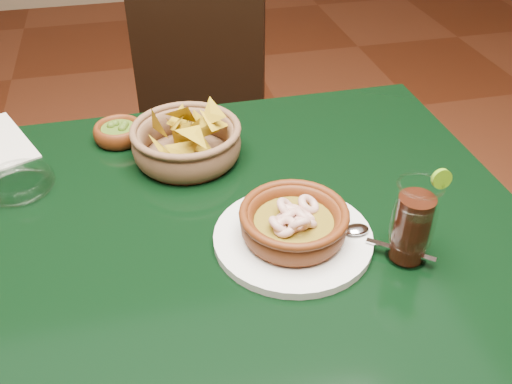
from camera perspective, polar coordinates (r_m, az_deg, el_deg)
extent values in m
cube|color=black|center=(0.97, -8.40, -4.26)|extent=(1.20, 0.80, 0.04)
cylinder|color=black|center=(1.58, 11.23, -3.65)|extent=(0.06, 0.06, 0.71)
cube|color=black|center=(1.66, -6.83, 2.69)|extent=(0.53, 0.53, 0.04)
cylinder|color=black|center=(1.72, -13.45, -6.14)|extent=(0.03, 0.03, 0.44)
cylinder|color=black|center=(1.63, -1.85, -7.62)|extent=(0.03, 0.03, 0.44)
cylinder|color=black|center=(1.97, -10.02, 0.66)|extent=(0.03, 0.03, 0.44)
cylinder|color=black|center=(1.89, 0.07, -0.31)|extent=(0.03, 0.03, 0.44)
cube|color=black|center=(1.70, -5.82, 12.66)|extent=(0.37, 0.17, 0.43)
cylinder|color=silver|center=(0.91, 3.71, -4.61)|extent=(0.25, 0.25, 0.01)
cylinder|color=#4B1E0A|center=(0.90, 3.74, -4.09)|extent=(0.15, 0.15, 0.01)
torus|color=#4B1E0A|center=(0.89, 3.79, -3.15)|extent=(0.19, 0.19, 0.04)
torus|color=#4B1E0A|center=(0.88, 3.84, -2.13)|extent=(0.17, 0.17, 0.01)
cylinder|color=brown|center=(0.89, 3.79, -3.02)|extent=(0.13, 0.13, 0.01)
torus|color=#D2A999|center=(0.89, 4.89, -2.39)|extent=(0.04, 0.04, 0.04)
torus|color=#D2A999|center=(0.91, 5.27, -1.24)|extent=(0.05, 0.05, 0.04)
torus|color=#D2A999|center=(0.90, 3.44, -1.62)|extent=(0.04, 0.04, 0.04)
torus|color=#D2A999|center=(0.89, 3.06, -1.60)|extent=(0.05, 0.05, 0.05)
torus|color=#D2A999|center=(0.89, 3.01, -2.34)|extent=(0.04, 0.04, 0.04)
torus|color=#D2A999|center=(0.87, 2.28, -3.40)|extent=(0.04, 0.05, 0.04)
torus|color=#D2A999|center=(0.86, 2.94, -3.50)|extent=(0.05, 0.05, 0.03)
torus|color=#D2A999|center=(0.86, 4.37, -3.36)|extent=(0.05, 0.04, 0.04)
torus|color=#D2A999|center=(0.88, 4.94, -3.03)|extent=(0.04, 0.05, 0.04)
cube|color=silver|center=(0.90, 14.25, -5.63)|extent=(0.09, 0.07, 0.00)
ellipsoid|color=silver|center=(0.92, 10.02, -3.71)|extent=(0.04, 0.03, 0.01)
cylinder|color=brown|center=(1.11, -6.83, 3.54)|extent=(0.18, 0.18, 0.01)
torus|color=brown|center=(1.10, -6.94, 4.85)|extent=(0.24, 0.24, 0.06)
torus|color=brown|center=(1.08, -7.06, 6.24)|extent=(0.21, 0.21, 0.01)
cone|color=#B18E16|center=(1.10, -7.86, 6.99)|extent=(0.06, 0.10, 0.08)
cone|color=#B18E16|center=(1.09, -4.21, 7.05)|extent=(0.10, 0.11, 0.06)
cone|color=#B18E16|center=(1.12, -5.55, 6.42)|extent=(0.09, 0.06, 0.10)
cone|color=#B18E16|center=(1.10, -7.22, 5.38)|extent=(0.07, 0.09, 0.05)
cone|color=#B18E16|center=(1.10, -9.76, 6.68)|extent=(0.05, 0.07, 0.08)
cone|color=#B18E16|center=(1.11, -7.20, 5.33)|extent=(0.05, 0.10, 0.09)
cone|color=#B18E16|center=(1.05, -7.33, 3.97)|extent=(0.10, 0.08, 0.08)
cone|color=#B18E16|center=(1.10, -6.68, 5.82)|extent=(0.10, 0.04, 0.10)
cone|color=#B18E16|center=(1.09, -9.33, 4.25)|extent=(0.06, 0.10, 0.08)
cone|color=#B18E16|center=(1.08, -5.28, 4.69)|extent=(0.06, 0.09, 0.08)
cone|color=#B18E16|center=(1.09, -6.73, 5.23)|extent=(0.06, 0.08, 0.10)
cone|color=#B18E16|center=(1.08, -7.30, 5.76)|extent=(0.05, 0.10, 0.10)
cone|color=#B18E16|center=(1.09, -7.31, 7.74)|extent=(0.09, 0.06, 0.09)
cone|color=#B18E16|center=(1.13, -7.48, 7.11)|extent=(0.08, 0.08, 0.09)
cone|color=#B18E16|center=(1.07, -7.19, 5.12)|extent=(0.10, 0.06, 0.09)
cone|color=#B18E16|center=(1.13, -7.82, 5.90)|extent=(0.06, 0.08, 0.10)
cone|color=#B18E16|center=(1.08, -4.53, 7.81)|extent=(0.07, 0.10, 0.08)
cone|color=#B18E16|center=(1.03, -6.21, 5.79)|extent=(0.07, 0.09, 0.05)
cylinder|color=#4B1E0A|center=(1.19, -13.47, 5.20)|extent=(0.08, 0.08, 0.01)
torus|color=#4B1E0A|center=(1.19, -13.57, 5.85)|extent=(0.12, 0.12, 0.04)
cylinder|color=#2C450F|center=(1.18, -13.61, 6.09)|extent=(0.07, 0.07, 0.01)
sphere|color=#2C450F|center=(1.19, -12.98, 6.59)|extent=(0.02, 0.02, 0.02)
sphere|color=#2C450F|center=(1.19, -13.90, 6.62)|extent=(0.02, 0.02, 0.02)
sphere|color=#2C450F|center=(1.19, -14.29, 6.43)|extent=(0.02, 0.02, 0.02)
sphere|color=#2C450F|center=(1.18, -13.11, 6.35)|extent=(0.02, 0.02, 0.02)
sphere|color=#2C450F|center=(1.17, -13.23, 6.17)|extent=(0.02, 0.02, 0.02)
cylinder|color=white|center=(0.92, 14.76, -6.12)|extent=(0.06, 0.06, 0.01)
torus|color=white|center=(0.87, 15.42, -2.91)|extent=(0.14, 0.14, 0.08)
cylinder|color=black|center=(0.88, 15.31, -3.47)|extent=(0.05, 0.05, 0.11)
cube|color=silver|center=(0.86, 16.07, -2.05)|extent=(0.03, 0.02, 0.02)
cube|color=silver|center=(0.85, 15.37, -2.29)|extent=(0.02, 0.02, 0.02)
cube|color=silver|center=(0.85, 15.75, -1.76)|extent=(0.03, 0.02, 0.02)
cube|color=silver|center=(0.87, 15.61, -0.99)|extent=(0.02, 0.02, 0.03)
cube|color=silver|center=(0.86, 14.82, -1.31)|extent=(0.02, 0.02, 0.02)
torus|color=white|center=(0.83, 16.16, 0.66)|extent=(0.07, 0.07, 0.00)
cylinder|color=#538910|center=(0.84, 18.06, 1.27)|extent=(0.03, 0.01, 0.03)
cylinder|color=white|center=(1.10, -22.55, 0.39)|extent=(0.11, 0.11, 0.01)
torus|color=white|center=(1.10, -22.71, 0.96)|extent=(0.13, 0.13, 0.03)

